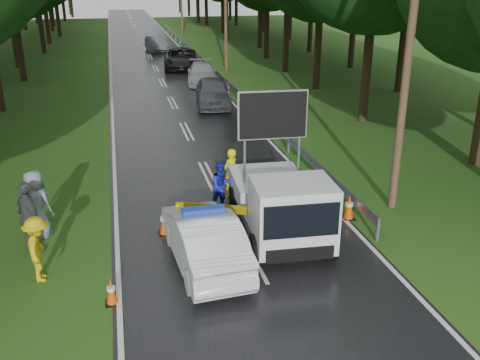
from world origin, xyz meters
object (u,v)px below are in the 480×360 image
object	(u,v)px
queue_car_fourth	(156,44)
queue_car_third	(181,59)
work_truck	(281,203)
civilian	(222,186)
police_sedan	(204,239)
barrier	(222,214)
officer	(231,173)
queue_car_second	(202,73)
queue_car_first	(213,92)

from	to	relation	value
queue_car_fourth	queue_car_third	bearing A→B (deg)	-90.89
work_truck	civilian	distance (m)	2.54
queue_car_third	police_sedan	bearing A→B (deg)	-90.58
work_truck	barrier	bearing A→B (deg)	175.79
officer	queue_car_fourth	distance (m)	35.48
barrier	civilian	bearing A→B (deg)	100.63
police_sedan	queue_car_fourth	bearing A→B (deg)	-97.49
barrier	queue_car_second	size ratio (longest dim) A/B	0.53
work_truck	officer	bearing A→B (deg)	106.48
work_truck	queue_car_first	distance (m)	15.96
work_truck	queue_car_third	xyz separation A→B (m)	(0.82, 28.57, -0.28)
queue_car_first	queue_car_fourth	distance (m)	22.77
queue_car_first	queue_car_fourth	xyz separation A→B (m)	(-1.21, 22.74, -0.09)
work_truck	queue_car_first	world-z (taller)	work_truck
work_truck	civilian	xyz separation A→B (m)	(-1.22, 2.22, -0.26)
civilian	queue_car_third	xyz separation A→B (m)	(2.04, 26.35, -0.02)
queue_car_third	barrier	bearing A→B (deg)	-89.42
work_truck	queue_car_fourth	size ratio (longest dim) A/B	1.18
barrier	queue_car_third	distance (m)	28.46
work_truck	queue_car_second	size ratio (longest dim) A/B	1.08
barrier	queue_car_second	bearing A→B (deg)	103.71
officer	civilian	distance (m)	1.09
queue_car_first	queue_car_fourth	bearing A→B (deg)	100.11
police_sedan	queue_car_first	bearing A→B (deg)	-105.53
barrier	queue_car_fourth	size ratio (longest dim) A/B	0.58
officer	queue_car_third	xyz separation A→B (m)	(1.56, 25.38, -0.06)
civilian	queue_car_fourth	distance (m)	36.46
barrier	officer	xyz separation A→B (m)	(0.87, 2.97, 0.02)
police_sedan	queue_car_third	world-z (taller)	police_sedan
officer	civilian	world-z (taller)	officer
police_sedan	queue_car_fourth	xyz separation A→B (m)	(2.08, 39.59, -0.01)
police_sedan	officer	xyz separation A→B (m)	(1.57, 4.12, 0.12)
queue_car_second	queue_car_first	bearing A→B (deg)	-86.41
queue_car_second	barrier	bearing A→B (deg)	-90.07
work_truck	officer	size ratio (longest dim) A/B	3.00
work_truck	officer	xyz separation A→B (m)	(-0.74, 3.19, -0.22)
police_sedan	work_truck	world-z (taller)	work_truck
officer	barrier	bearing A→B (deg)	36.60
police_sedan	work_truck	xyz separation A→B (m)	(2.31, 0.93, 0.34)
civilian	queue_car_second	distance (m)	20.53
police_sedan	queue_car_fourth	size ratio (longest dim) A/B	1.04
officer	civilian	bearing A→B (deg)	26.53
police_sedan	queue_car_second	xyz separation A→B (m)	(3.78, 23.50, -0.04)
police_sedan	civilian	distance (m)	3.33
barrier	queue_car_second	distance (m)	22.56
barrier	queue_car_first	bearing A→B (deg)	102.18
queue_car_first	queue_car_second	xyz separation A→B (m)	(0.49, 6.64, -0.11)
civilian	queue_car_third	size ratio (longest dim) A/B	0.29
work_truck	queue_car_second	world-z (taller)	work_truck
barrier	queue_car_third	size ratio (longest dim) A/B	0.44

